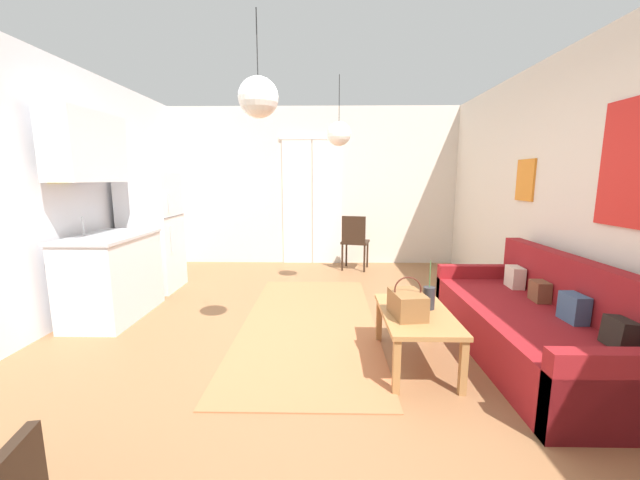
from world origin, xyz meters
The scene contains 14 objects.
ground_plane centered at (0.00, 0.00, -0.05)m, with size 5.50×7.33×0.10m, color #8E603D.
wall_back centered at (0.00, 3.42, 1.33)m, with size 5.10×0.13×2.68m.
wall_right centered at (2.50, 0.00, 1.34)m, with size 0.12×6.93×2.68m.
wall_left centered at (-2.50, 0.00, 1.34)m, with size 0.12×6.93×2.68m.
area_rug centered at (0.06, 0.57, 0.01)m, with size 1.35×3.02×0.01m, color #B26B42.
couch centered at (1.99, -0.14, 0.27)m, with size 0.87×2.13×0.85m.
coffee_table centered at (0.96, -0.26, 0.38)m, with size 0.54×0.94×0.44m.
bamboo_vase centered at (1.07, -0.18, 0.53)m, with size 0.09×0.09×0.40m.
handbag centered at (0.86, -0.35, 0.54)m, with size 0.27×0.36×0.32m.
refrigerator centered at (-2.08, 1.74, 0.78)m, with size 0.64×0.66×1.56m.
kitchen_counter centered at (-2.09, 0.72, 0.82)m, with size 0.63×1.09×2.15m.
accent_chair centered at (0.69, 2.84, 0.51)m, with size 0.51×0.49×0.90m.
pendant_lamp_near centered at (-0.26, -0.23, 2.07)m, with size 0.30×0.30×0.76m.
pendant_lamp_far centered at (0.38, 1.49, 2.01)m, with size 0.29×0.29×0.81m.
Camera 1 is at (0.24, -3.07, 1.49)m, focal length 20.74 mm.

